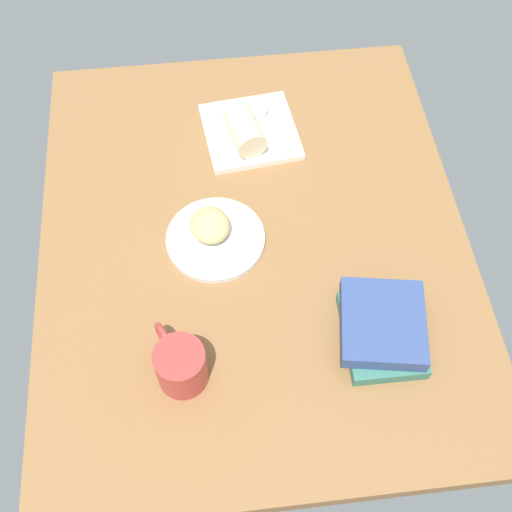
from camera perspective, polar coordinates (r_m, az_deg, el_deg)
The scene contains 8 objects.
dining_table at distance 137.40cm, azimuth -0.21°, elevation 1.47°, with size 110.00×90.00×4.00cm, color olive.
round_plate at distance 134.51cm, azimuth -3.63°, elevation 1.52°, with size 20.77×20.77×1.40cm, color white.
scone_pastry at distance 132.89cm, azimuth -4.12°, elevation 2.75°, with size 9.26×8.28×4.63cm, color tan.
square_plate at distance 152.88cm, azimuth -0.52°, elevation 11.02°, with size 21.04×21.04×1.60cm, color white.
sauce_cup at distance 154.46cm, azimuth 0.05°, elevation 12.78°, with size 4.98×4.98×2.46cm.
breakfast_wrap at distance 147.38cm, azimuth -1.01°, elevation 11.11°, with size 6.81×6.81×11.17cm, color beige.
book_stack at distance 123.57cm, azimuth 11.18°, elevation -6.33°, with size 19.89×18.33×6.48cm.
coffee_mug at distance 117.30cm, azimuth -6.78°, elevation -9.58°, with size 13.73×9.38×9.62cm.
Camera 1 is at (-75.17, 8.03, 116.73)cm, focal length 44.89 mm.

